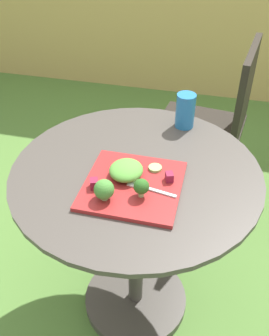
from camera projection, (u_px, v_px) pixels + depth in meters
ground_plane at (136, 301)px, 1.70m from camera, size 12.00×12.00×0.00m
patio_table at (136, 232)px, 1.42m from camera, size 0.82×0.82×0.75m
patio_chair at (217, 117)px, 1.92m from camera, size 0.49×0.49×0.90m
salad_plate at (133, 185)px, 1.16m from camera, size 0.29×0.29×0.01m
drinking_glass at (185, 112)px, 1.41m from camera, size 0.07×0.07×0.13m
fork at (147, 188)px, 1.14m from camera, size 0.15×0.04×0.00m
lettuce_mound at (126, 170)px, 1.18m from camera, size 0.10×0.11×0.04m
broccoli_floret_0 at (141, 187)px, 1.09m from camera, size 0.05×0.05×0.06m
broccoli_floret_1 at (104, 190)px, 1.08m from camera, size 0.06×0.06×0.06m
cucumber_slice_0 at (155, 167)px, 1.22m from camera, size 0.04×0.04×0.01m
beet_chunk_0 at (94, 184)px, 1.14m from camera, size 0.03×0.04×0.03m
beet_chunk_1 at (169, 177)px, 1.16m from camera, size 0.03×0.03×0.03m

